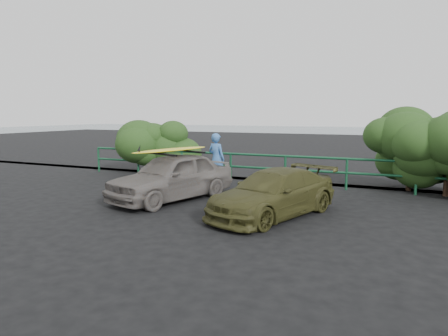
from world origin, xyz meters
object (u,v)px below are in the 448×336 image
(surfboard, at_px, (172,150))
(sedan, at_px, (172,177))
(guardrail, at_px, (257,169))
(man, at_px, (216,159))
(olive_vehicle, at_px, (273,193))

(surfboard, bearing_deg, sedan, 80.41)
(guardrail, height_order, man, man)
(man, distance_m, surfboard, 2.79)
(olive_vehicle, height_order, man, man)
(sedan, bearing_deg, olive_vehicle, 6.49)
(sedan, bearing_deg, guardrail, 86.18)
(man, relative_size, surfboard, 0.66)
(guardrail, relative_size, olive_vehicle, 3.71)
(guardrail, bearing_deg, surfboard, -110.80)
(sedan, xyz_separation_m, man, (0.11, 2.73, 0.22))
(guardrail, bearing_deg, olive_vehicle, -65.84)
(man, bearing_deg, olive_vehicle, 146.13)
(olive_vehicle, distance_m, man, 4.51)
(guardrail, xyz_separation_m, sedan, (-1.32, -3.48, 0.14))
(surfboard, bearing_deg, man, 104.75)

